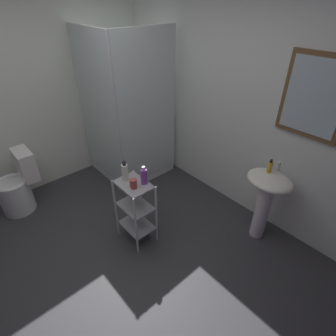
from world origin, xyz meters
TOP-DOWN VIEW (x-y plane):
  - ground_plane at (0.00, 0.00)m, footprint 4.20×4.20m
  - wall_back at (0.01, 1.85)m, footprint 4.20×0.14m
  - wall_left at (-1.85, 0.00)m, footprint 0.10×4.20m
  - shower_stall at (-1.23, 1.17)m, footprint 0.92×0.92m
  - pedestal_sink at (0.73, 1.52)m, footprint 0.46×0.37m
  - sink_faucet at (0.73, 1.64)m, footprint 0.03×0.03m
  - toilet at (-1.48, -0.29)m, footprint 0.37×0.49m
  - storage_cart at (-0.13, 0.49)m, footprint 0.38×0.28m
  - hand_soap_bottle at (0.68, 1.55)m, footprint 0.05×0.05m
  - lotion_bottle_white at (-0.24, 0.48)m, footprint 0.06×0.06m
  - conditioner_bottle_purple at (-0.06, 0.58)m, footprint 0.06×0.06m
  - rinse_cup at (-0.08, 0.46)m, footprint 0.07×0.07m

SIDE VIEW (x-z plane):
  - ground_plane at x=0.00m, z-range -0.02..0.00m
  - toilet at x=-1.48m, z-range -0.07..0.69m
  - storage_cart at x=-0.13m, z-range 0.07..0.81m
  - shower_stall at x=-1.23m, z-range -0.54..1.46m
  - pedestal_sink at x=0.73m, z-range 0.17..0.98m
  - rinse_cup at x=-0.08m, z-range 0.74..0.83m
  - conditioner_bottle_purple at x=-0.06m, z-range 0.73..0.92m
  - lotion_bottle_white at x=-0.24m, z-range 0.73..0.94m
  - sink_faucet at x=0.73m, z-range 0.81..0.91m
  - hand_soap_bottle at x=0.68m, z-range 0.80..0.94m
  - wall_left at x=-1.85m, z-range 0.00..2.50m
  - wall_back at x=0.01m, z-range 0.00..2.50m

